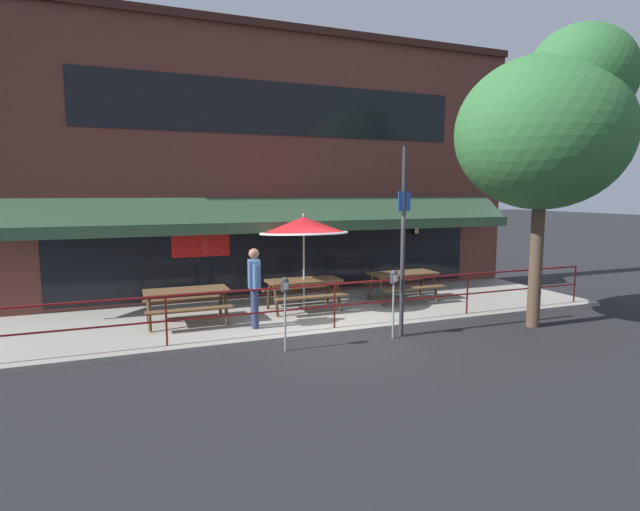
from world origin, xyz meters
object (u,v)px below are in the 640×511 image
Objects in this scene: picnic_table_centre at (304,286)px; parking_meter_near at (285,291)px; patio_umbrella_centre at (304,226)px; picnic_table_right at (403,278)px; pedestrian_walking at (254,283)px; picnic_table_left at (187,297)px; street_sign_pole at (403,240)px; parking_meter_far at (394,283)px; street_tree_curbside at (550,123)px.

parking_meter_near is at bearing -116.51° from picnic_table_centre.
picnic_table_right is at bearing 1.26° from patio_umbrella_centre.
pedestrian_walking is 1.51m from parking_meter_near.
street_sign_pole is at bearing -28.65° from picnic_table_left.
parking_meter_far is (3.85, -2.33, 0.44)m from picnic_table_left.
picnic_table_centre is at bearing 111.42° from parking_meter_far.
picnic_table_centre is at bearing 90.00° from patio_umbrella_centre.
pedestrian_walking reaches higher than picnic_table_left.
picnic_table_centre is at bearing -179.12° from picnic_table_right.
pedestrian_walking is at bearing 153.17° from street_sign_pole.
patio_umbrella_centre reaches higher than picnic_table_left.
pedestrian_walking is (-1.51, -1.11, 0.35)m from picnic_table_centre.
street_tree_curbside reaches higher than parking_meter_near.
picnic_table_centre is at bearing 145.98° from street_tree_curbside.
pedestrian_walking is 7.16m from street_tree_curbside.
street_sign_pole is (2.78, -1.41, 0.95)m from pedestrian_walking.
parking_meter_near is 0.36× the size of street_sign_pole.
picnic_table_centre is 1.47m from patio_umbrella_centre.
picnic_table_right is (2.83, 0.04, 0.00)m from picnic_table_centre.
parking_meter_far is (1.02, -2.59, -1.03)m from patio_umbrella_centre.
patio_umbrella_centre is (2.83, 0.26, 1.47)m from picnic_table_left.
picnic_table_right is at bearing 58.64° from street_sign_pole.
parking_meter_far is at bearing -68.44° from patio_umbrella_centre.
street_sign_pole is at bearing -121.36° from picnic_table_right.
parking_meter_far is at bearing -31.16° from picnic_table_left.
patio_umbrella_centre is 1.39× the size of pedestrian_walking.
patio_umbrella_centre is 5.87m from street_tree_curbside.
street_sign_pole is (1.27, -2.50, -0.17)m from patio_umbrella_centre.
picnic_table_centre is at bearing 63.49° from parking_meter_near.
parking_meter_near is at bearing -116.67° from patio_umbrella_centre.
pedestrian_walking is at bearing -144.20° from patio_umbrella_centre.
parking_meter_far is at bearing 172.91° from street_tree_curbside.
street_sign_pole is (2.57, 0.09, 0.86)m from parking_meter_near.
picnic_table_left is at bearing -174.83° from patio_umbrella_centre.
parking_meter_far is (1.02, -2.60, 0.44)m from picnic_table_centre.
parking_meter_near is 2.32m from parking_meter_far.
picnic_table_right is 1.27× the size of parking_meter_near.
street_tree_curbside is (1.67, -3.08, 3.73)m from picnic_table_right.
patio_umbrella_centre is 3.07m from parking_meter_near.
street_sign_pole is at bearing -26.83° from pedestrian_walking.
picnic_table_left is 5.67m from picnic_table_right.
parking_meter_far reaches higher than picnic_table_centre.
parking_meter_far is 0.36× the size of street_sign_pole.
street_tree_curbside reaches higher than picnic_table_left.
picnic_table_centre is 0.46× the size of street_sign_pole.
parking_meter_far is at bearing -160.31° from street_sign_pole.
picnic_table_left is 1.00× the size of picnic_table_right.
pedestrian_walking is 3.26m from street_sign_pole.
street_sign_pole reaches higher than patio_umbrella_centre.
picnic_table_right is 4.92m from parking_meter_near.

